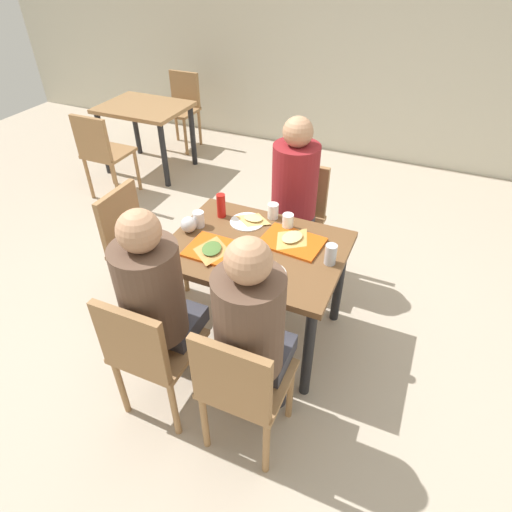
% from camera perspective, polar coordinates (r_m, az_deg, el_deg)
% --- Properties ---
extents(ground_plane, '(10.00, 10.00, 0.02)m').
position_cam_1_polar(ground_plane, '(3.04, 0.00, -9.90)').
color(ground_plane, '#B7A893').
extents(back_wall, '(10.00, 0.10, 2.80)m').
position_cam_1_polar(back_wall, '(5.21, 16.01, 27.18)').
color(back_wall, beige).
rests_on(back_wall, ground_plane).
extents(main_table, '(1.04, 0.79, 0.72)m').
position_cam_1_polar(main_table, '(2.61, 0.00, -0.54)').
color(main_table, brown).
rests_on(main_table, ground_plane).
extents(chair_near_left, '(0.40, 0.40, 0.87)m').
position_cam_1_polar(chair_near_left, '(2.31, -14.06, -11.94)').
color(chair_near_left, '#9E7247').
rests_on(chair_near_left, ground_plane).
extents(chair_near_right, '(0.40, 0.40, 0.87)m').
position_cam_1_polar(chair_near_right, '(2.12, -2.03, -16.60)').
color(chair_near_right, '#9E7247').
rests_on(chair_near_right, ground_plane).
extents(chair_far_side, '(0.40, 0.40, 0.87)m').
position_cam_1_polar(chair_far_side, '(3.27, 5.47, 5.70)').
color(chair_far_side, '#9E7247').
rests_on(chair_far_side, ground_plane).
extents(chair_left_end, '(0.40, 0.40, 0.87)m').
position_cam_1_polar(chair_left_end, '(3.08, -15.63, 2.08)').
color(chair_left_end, '#9E7247').
rests_on(chair_left_end, ground_plane).
extents(person_in_red, '(0.32, 0.42, 1.28)m').
position_cam_1_polar(person_in_red, '(2.21, -12.94, -5.30)').
color(person_in_red, '#383842').
rests_on(person_in_red, ground_plane).
extents(person_in_brown_jacket, '(0.32, 0.42, 1.28)m').
position_cam_1_polar(person_in_brown_jacket, '(2.01, -0.46, -9.49)').
color(person_in_brown_jacket, '#383842').
rests_on(person_in_brown_jacket, ground_plane).
extents(person_far_side, '(0.32, 0.42, 1.28)m').
position_cam_1_polar(person_far_side, '(3.03, 4.87, 8.39)').
color(person_far_side, '#383842').
rests_on(person_far_side, ground_plane).
extents(tray_red_near, '(0.36, 0.27, 0.02)m').
position_cam_1_polar(tray_red_near, '(2.51, -5.07, 0.71)').
color(tray_red_near, '#D85914').
rests_on(tray_red_near, main_table).
extents(tray_red_far, '(0.38, 0.29, 0.02)m').
position_cam_1_polar(tray_red_far, '(2.58, 4.76, 1.89)').
color(tray_red_far, '#D85914').
rests_on(tray_red_far, main_table).
extents(paper_plate_center, '(0.22, 0.22, 0.01)m').
position_cam_1_polar(paper_plate_center, '(2.76, -1.18, 4.55)').
color(paper_plate_center, white).
rests_on(paper_plate_center, main_table).
extents(paper_plate_near_edge, '(0.22, 0.22, 0.01)m').
position_cam_1_polar(paper_plate_near_edge, '(2.34, 1.39, -2.40)').
color(paper_plate_near_edge, white).
rests_on(paper_plate_near_edge, main_table).
extents(pizza_slice_a, '(0.21, 0.24, 0.02)m').
position_cam_1_polar(pizza_slice_a, '(2.50, -5.88, 0.90)').
color(pizza_slice_a, '#C68C47').
rests_on(pizza_slice_a, tray_red_near).
extents(pizza_slice_b, '(0.21, 0.25, 0.02)m').
position_cam_1_polar(pizza_slice_b, '(2.58, 4.80, 2.41)').
color(pizza_slice_b, tan).
rests_on(pizza_slice_b, tray_red_far).
extents(pizza_slice_c, '(0.18, 0.13, 0.02)m').
position_cam_1_polar(pizza_slice_c, '(2.76, -0.39, 4.94)').
color(pizza_slice_c, '#DBAD60').
rests_on(pizza_slice_c, paper_plate_center).
extents(pizza_slice_d, '(0.22, 0.20, 0.02)m').
position_cam_1_polar(pizza_slice_d, '(2.35, 1.14, -1.84)').
color(pizza_slice_d, '#DBAD60').
rests_on(pizza_slice_d, paper_plate_near_edge).
extents(plastic_cup_a, '(0.07, 0.07, 0.10)m').
position_cam_1_polar(plastic_cup_a, '(2.78, 2.27, 5.96)').
color(plastic_cup_a, white).
rests_on(plastic_cup_a, main_table).
extents(plastic_cup_b, '(0.07, 0.07, 0.10)m').
position_cam_1_polar(plastic_cup_b, '(2.27, -2.77, -2.42)').
color(plastic_cup_b, white).
rests_on(plastic_cup_b, main_table).
extents(plastic_cup_c, '(0.07, 0.07, 0.10)m').
position_cam_1_polar(plastic_cup_c, '(2.72, -7.58, 4.86)').
color(plastic_cup_c, white).
rests_on(plastic_cup_c, main_table).
extents(plastic_cup_d, '(0.07, 0.07, 0.10)m').
position_cam_1_polar(plastic_cup_d, '(2.68, 4.23, 4.57)').
color(plastic_cup_d, white).
rests_on(plastic_cup_d, main_table).
extents(soda_can, '(0.07, 0.07, 0.12)m').
position_cam_1_polar(soda_can, '(2.42, 9.84, 0.21)').
color(soda_can, '#B7BCC6').
rests_on(soda_can, main_table).
extents(condiment_bottle, '(0.06, 0.06, 0.16)m').
position_cam_1_polar(condiment_bottle, '(2.79, -4.63, 6.66)').
color(condiment_bottle, red).
rests_on(condiment_bottle, main_table).
extents(foil_bundle, '(0.10, 0.10, 0.10)m').
position_cam_1_polar(foil_bundle, '(2.68, -8.89, 4.14)').
color(foil_bundle, silver).
rests_on(foil_bundle, main_table).
extents(background_table, '(0.90, 0.70, 0.72)m').
position_cam_1_polar(background_table, '(5.00, -14.44, 17.40)').
color(background_table, '#9E7247').
rests_on(background_table, ground_plane).
extents(background_chair_near, '(0.40, 0.40, 0.87)m').
position_cam_1_polar(background_chair_near, '(4.51, -19.70, 13.02)').
color(background_chair_near, '#9E7247').
rests_on(background_chair_near, ground_plane).
extents(background_chair_far, '(0.40, 0.40, 0.87)m').
position_cam_1_polar(background_chair_far, '(5.59, -9.77, 19.15)').
color(background_chair_far, '#9E7247').
rests_on(background_chair_far, ground_plane).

